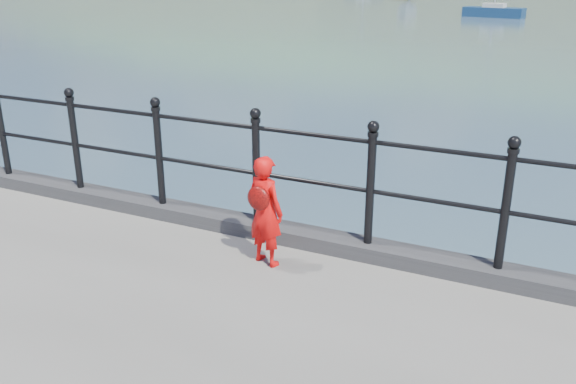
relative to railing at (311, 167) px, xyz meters
The scene contains 5 objects.
ground 1.83m from the railing, 90.00° to the left, with size 600.00×600.00×0.00m, color #2D4251.
kerb 0.75m from the railing, 140.53° to the right, with size 60.00×0.30×0.15m, color #28282B.
railing is the anchor object (origin of this frame).
child 0.65m from the railing, 112.57° to the right, with size 0.44×0.36×1.05m.
sailboat_port 43.71m from the railing, 95.49° to the left, with size 4.47×2.03×6.51m.
Camera 1 is at (2.19, -5.27, 3.65)m, focal length 38.00 mm.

